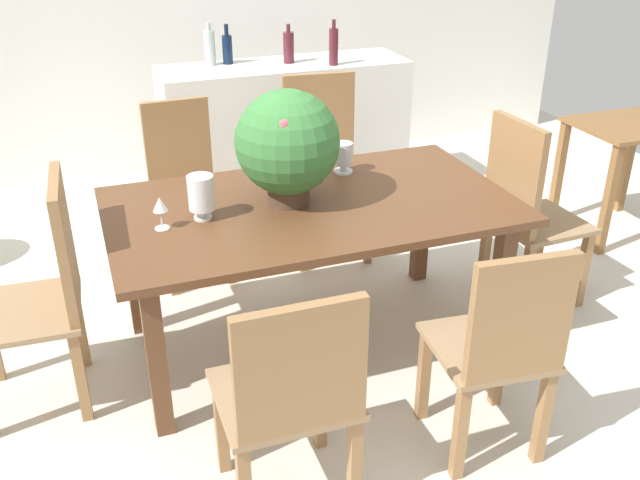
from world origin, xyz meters
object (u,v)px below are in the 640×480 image
(flower_centerpiece, at_px, (287,144))
(kitchen_counter, at_px, (286,135))
(chair_near_left, at_px, (292,394))
(side_table, at_px, (625,150))
(chair_head_end, at_px, (47,285))
(wine_bottle_tall, at_px, (227,48))
(wine_bottle_clear, at_px, (334,46))
(chair_near_right, at_px, (501,346))
(chair_far_right, at_px, (323,158))
(dining_table, at_px, (311,220))
(wine_glass, at_px, (160,206))
(crystal_vase_center_near, at_px, (343,156))
(wine_bottle_amber, at_px, (289,47))
(chair_foot_end, at_px, (525,207))
(wine_bottle_green, at_px, (210,47))
(chair_far_left, at_px, (185,182))
(crystal_vase_left, at_px, (201,194))

(flower_centerpiece, xyz_separation_m, kitchen_counter, (0.51, 1.69, -0.54))
(chair_near_left, bearing_deg, side_table, -150.35)
(chair_head_end, distance_m, wine_bottle_tall, 2.29)
(wine_bottle_clear, bearing_deg, chair_near_right, -96.94)
(chair_far_right, bearing_deg, chair_near_right, -84.88)
(dining_table, distance_m, wine_glass, 0.70)
(crystal_vase_center_near, distance_m, wine_bottle_tall, 1.59)
(crystal_vase_center_near, height_order, kitchen_counter, kitchen_counter)
(chair_near_right, bearing_deg, wine_bottle_amber, -85.89)
(chair_far_right, distance_m, kitchen_counter, 0.74)
(chair_far_right, height_order, wine_bottle_clear, wine_bottle_clear)
(dining_table, distance_m, chair_near_left, 1.07)
(chair_foot_end, xyz_separation_m, wine_bottle_tall, (-1.10, 1.86, 0.52))
(chair_foot_end, distance_m, wine_bottle_green, 2.28)
(wine_bottle_tall, bearing_deg, chair_near_right, -83.32)
(side_table, bearing_deg, chair_near_right, -141.24)
(kitchen_counter, relative_size, wine_bottle_clear, 5.74)
(chair_head_end, bearing_deg, chair_near_right, 60.90)
(chair_far_right, distance_m, wine_bottle_amber, 0.90)
(flower_centerpiece, relative_size, wine_bottle_amber, 2.06)
(dining_table, relative_size, flower_centerpiece, 3.54)
(kitchen_counter, relative_size, wine_bottle_green, 6.10)
(crystal_vase_center_near, height_order, wine_bottle_green, wine_bottle_green)
(chair_near_right, xyz_separation_m, wine_bottle_clear, (0.31, 2.55, 0.58))
(chair_near_left, relative_size, kitchen_counter, 0.56)
(chair_near_right, bearing_deg, chair_far_left, -61.99)
(chair_far_left, distance_m, wine_bottle_tall, 1.14)
(kitchen_counter, relative_size, side_table, 2.28)
(wine_bottle_green, bearing_deg, chair_foot_end, -56.92)
(chair_foot_end, xyz_separation_m, chair_far_left, (-1.58, 0.98, -0.02))
(kitchen_counter, bearing_deg, wine_bottle_clear, -27.24)
(crystal_vase_left, distance_m, wine_bottle_amber, 1.99)
(chair_near_left, distance_m, chair_foot_end, 1.85)
(chair_head_end, distance_m, chair_near_left, 1.23)
(chair_far_right, bearing_deg, chair_head_end, -142.12)
(chair_near_left, relative_size, wine_bottle_tall, 3.64)
(chair_near_left, relative_size, wine_bottle_amber, 3.71)
(dining_table, distance_m, crystal_vase_center_near, 0.44)
(chair_near_left, bearing_deg, wine_bottle_tall, -99.28)
(wine_glass, bearing_deg, crystal_vase_left, 12.85)
(chair_near_left, height_order, wine_bottle_green, wine_bottle_green)
(crystal_vase_center_near, bearing_deg, wine_bottle_tall, 97.44)
(dining_table, xyz_separation_m, chair_far_right, (0.42, 0.99, -0.09))
(chair_far_right, bearing_deg, dining_table, -107.31)
(wine_glass, bearing_deg, wine_bottle_green, 71.64)
(chair_foot_end, distance_m, side_table, 1.22)
(wine_bottle_amber, bearing_deg, chair_near_left, -107.72)
(flower_centerpiece, distance_m, crystal_vase_center_near, 0.48)
(kitchen_counter, bearing_deg, chair_far_left, -137.99)
(chair_near_right, xyz_separation_m, crystal_vase_left, (-0.90, 0.97, 0.35))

